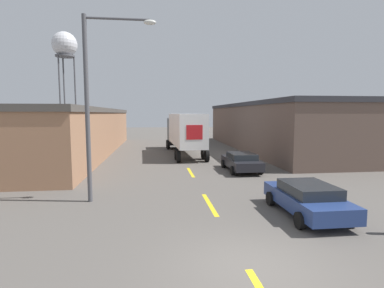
% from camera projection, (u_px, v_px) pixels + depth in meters
% --- Properties ---
extents(ground_plane, '(160.00, 160.00, 0.00)m').
position_uv_depth(ground_plane, '(248.00, 268.00, 7.77)').
color(ground_plane, '#56514C').
extents(road_centerline, '(0.20, 17.77, 0.01)m').
position_uv_depth(road_centerline, '(210.00, 204.00, 13.24)').
color(road_centerline, yellow).
rests_on(road_centerline, ground_plane).
extents(warehouse_left, '(12.94, 30.18, 4.49)m').
position_uv_depth(warehouse_left, '(46.00, 131.00, 29.52)').
color(warehouse_left, '#9E7051').
rests_on(warehouse_left, ground_plane).
extents(warehouse_right, '(10.74, 28.29, 5.16)m').
position_uv_depth(warehouse_right, '(282.00, 126.00, 34.14)').
color(warehouse_right, brown).
rests_on(warehouse_right, ground_plane).
extents(semi_truck, '(3.17, 12.13, 3.96)m').
position_uv_depth(semi_truck, '(184.00, 130.00, 29.42)').
color(semi_truck, black).
rests_on(semi_truck, ground_plane).
extents(parked_car_right_near, '(2.10, 4.36, 1.28)m').
position_uv_depth(parked_car_right_near, '(307.00, 198.00, 11.78)').
color(parked_car_right_near, navy).
rests_on(parked_car_right_near, ground_plane).
extents(parked_car_right_mid, '(2.10, 4.36, 1.28)m').
position_uv_depth(parked_car_right_mid, '(241.00, 161.00, 20.83)').
color(parked_car_right_mid, black).
rests_on(parked_car_right_mid, ground_plane).
extents(water_tower, '(4.58, 4.58, 19.10)m').
position_uv_depth(water_tower, '(65.00, 46.00, 55.70)').
color(water_tower, '#47474C').
rests_on(water_tower, ground_plane).
extents(street_lamp, '(3.19, 0.32, 8.26)m').
position_uv_depth(street_lamp, '(96.00, 94.00, 13.22)').
color(street_lamp, '#4C4C51').
rests_on(street_lamp, ground_plane).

